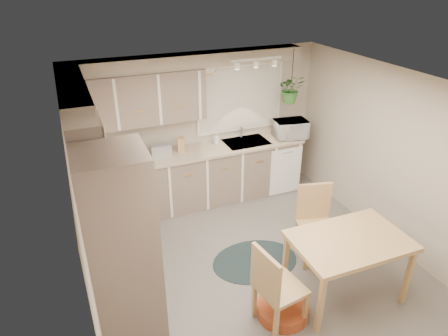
{
  "coord_description": "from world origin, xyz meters",
  "views": [
    {
      "loc": [
        -1.94,
        -3.63,
        3.52
      ],
      "look_at": [
        -0.21,
        0.55,
        1.22
      ],
      "focal_mm": 32.0,
      "sensor_mm": 36.0,
      "label": 1
    }
  ],
  "objects": [
    {
      "name": "oven_stack",
      "position": [
        -1.68,
        -0.38,
        1.05
      ],
      "size": [
        0.65,
        0.65,
        2.1
      ],
      "primitive_type": "cube",
      "color": "gray",
      "rests_on": "floor"
    },
    {
      "name": "wall_back",
      "position": [
        0.0,
        2.1,
        1.2
      ],
      "size": [
        4.0,
        0.04,
        2.4
      ],
      "primitive_type": "cube",
      "color": "#B0A491",
      "rests_on": "floor"
    },
    {
      "name": "sink",
      "position": [
        0.7,
        1.8,
        0.9
      ],
      "size": [
        0.7,
        0.48,
        0.1
      ],
      "primitive_type": "cube",
      "color": "#B3B6BB",
      "rests_on": "counter_back"
    },
    {
      "name": "hanging_plant",
      "position": [
        1.41,
        1.7,
        1.73
      ],
      "size": [
        0.53,
        0.56,
        0.35
      ],
      "primitive_type": "imported",
      "rotation": [
        0.0,
        0.0,
        -0.31
      ],
      "color": "#326A2A",
      "rests_on": "ceiling"
    },
    {
      "name": "counter_back",
      "position": [
        -0.2,
        1.79,
        0.92
      ],
      "size": [
        3.64,
        0.64,
        0.04
      ],
      "primitive_type": "cube",
      "color": "#C0A78C",
      "rests_on": "base_cab_back"
    },
    {
      "name": "braided_rug",
      "position": [
        0.04,
        0.08,
        0.01
      ],
      "size": [
        1.2,
        0.93,
        0.01
      ],
      "primitive_type": "ellipsoid",
      "rotation": [
        0.0,
        0.0,
        -0.06
      ],
      "color": "black",
      "rests_on": "floor"
    },
    {
      "name": "window_blinds",
      "position": [
        0.7,
        2.07,
        1.6
      ],
      "size": [
        1.4,
        0.02,
        1.0
      ],
      "primitive_type": "cube",
      "color": "white",
      "rests_on": "wall_back"
    },
    {
      "name": "chair_back",
      "position": [
        0.8,
        -0.16,
        0.51
      ],
      "size": [
        0.58,
        0.58,
        1.02
      ],
      "primitive_type": "cube",
      "rotation": [
        0.0,
        0.0,
        2.89
      ],
      "color": "tan",
      "rests_on": "floor"
    },
    {
      "name": "knife_block",
      "position": [
        -0.4,
        1.85,
        1.06
      ],
      "size": [
        0.12,
        0.12,
        0.23
      ],
      "primitive_type": "cube",
      "rotation": [
        0.0,
        0.0,
        -0.19
      ],
      "color": "tan",
      "rests_on": "counter_back"
    },
    {
      "name": "dining_table",
      "position": [
        0.73,
        -0.84,
        0.4
      ],
      "size": [
        1.3,
        0.88,
        0.81
      ],
      "primitive_type": "cube",
      "rotation": [
        0.0,
        0.0,
        -0.02
      ],
      "color": "tan",
      "rests_on": "floor"
    },
    {
      "name": "upper_cab_left",
      "position": [
        -1.82,
        1.0,
        1.83
      ],
      "size": [
        0.35,
        2.0,
        0.75
      ],
      "primitive_type": "cube",
      "color": "gray",
      "rests_on": "wall_left"
    },
    {
      "name": "wall_right",
      "position": [
        2.0,
        0.0,
        1.2
      ],
      "size": [
        0.04,
        4.2,
        2.4
      ],
      "primitive_type": "cube",
      "color": "#B0A491",
      "rests_on": "floor"
    },
    {
      "name": "counter_left",
      "position": [
        -1.69,
        0.88,
        0.92
      ],
      "size": [
        0.64,
        1.89,
        0.04
      ],
      "primitive_type": "cube",
      "color": "#C0A78C",
      "rests_on": "base_cab_left"
    },
    {
      "name": "base_cab_back",
      "position": [
        -0.2,
        1.8,
        0.45
      ],
      "size": [
        3.6,
        0.6,
        0.9
      ],
      "primitive_type": "cube",
      "color": "gray",
      "rests_on": "floor"
    },
    {
      "name": "pet_bed",
      "position": [
        -0.08,
        -0.85,
        0.07
      ],
      "size": [
        0.64,
        0.64,
        0.13
      ],
      "primitive_type": "cylinder",
      "rotation": [
        0.0,
        0.0,
        0.1
      ],
      "color": "#BA4625",
      "rests_on": "floor"
    },
    {
      "name": "wall_front",
      "position": [
        0.0,
        -2.1,
        1.2
      ],
      "size": [
        4.0,
        0.04,
        2.4
      ],
      "primitive_type": "cube",
      "color": "#B0A491",
      "rests_on": "floor"
    },
    {
      "name": "base_cab_left",
      "position": [
        -1.7,
        0.88,
        0.45
      ],
      "size": [
        0.6,
        1.85,
        0.9
      ],
      "primitive_type": "cube",
      "color": "gray",
      "rests_on": "floor"
    },
    {
      "name": "wall_clock",
      "position": [
        0.15,
        2.07,
        2.18
      ],
      "size": [
        0.3,
        0.03,
        0.3
      ],
      "primitive_type": "cylinder",
      "rotation": [
        1.57,
        0.0,
        0.0
      ],
      "color": "#EDB953",
      "rests_on": "wall_back"
    },
    {
      "name": "chair_left",
      "position": [
        -0.17,
        -0.92,
        0.51
      ],
      "size": [
        0.54,
        0.54,
        1.02
      ],
      "primitive_type": "cube",
      "rotation": [
        0.0,
        0.0,
        -1.42
      ],
      "color": "tan",
      "rests_on": "floor"
    },
    {
      "name": "wall_left",
      "position": [
        -2.0,
        0.0,
        1.2
      ],
      "size": [
        0.04,
        4.2,
        2.4
      ],
      "primitive_type": "cube",
      "color": "#B0A491",
      "rests_on": "floor"
    },
    {
      "name": "toaster",
      "position": [
        -0.72,
        1.82,
        1.03
      ],
      "size": [
        0.32,
        0.21,
        0.18
      ],
      "primitive_type": "cube",
      "rotation": [
        0.0,
        0.0,
        -0.12
      ],
      "color": "#B3B6BB",
      "rests_on": "counter_back"
    },
    {
      "name": "window_frame",
      "position": [
        0.7,
        2.08,
        1.6
      ],
      "size": [
        1.5,
        0.02,
        1.1
      ],
      "primitive_type": "cube",
      "color": "silver",
      "rests_on": "wall_back"
    },
    {
      "name": "soffit_back",
      "position": [
        -0.2,
        1.95,
        2.3
      ],
      "size": [
        3.6,
        0.3,
        0.2
      ],
      "primitive_type": "cube",
      "color": "#B0A491",
      "rests_on": "wall_back"
    },
    {
      "name": "floor",
      "position": [
        0.0,
        0.0,
        0.0
      ],
      "size": [
        4.2,
        4.2,
        0.0
      ],
      "primitive_type": "plane",
      "color": "#635D58",
      "rests_on": "ground"
    },
    {
      "name": "wall_oven_face",
      "position": [
        -1.35,
        -0.38,
        1.05
      ],
      "size": [
        0.02,
        0.56,
        0.58
      ],
      "primitive_type": "cube",
      "color": "white",
      "rests_on": "oven_stack"
    },
    {
      "name": "ceiling",
      "position": [
        0.0,
        0.0,
        2.4
      ],
      "size": [
        4.2,
        4.2,
        0.0
      ],
      "primitive_type": "plane",
      "color": "silver",
      "rests_on": "wall_back"
    },
    {
      "name": "range_hood",
      "position": [
        -1.7,
        0.3,
        1.4
      ],
      "size": [
        0.4,
        0.6,
        0.14
      ],
      "primitive_type": "cube",
      "color": "white",
      "rests_on": "upper_cab_left"
    },
    {
      "name": "dishwasher_front",
      "position": [
        1.3,
        1.49,
        0.42
      ],
      "size": [
        0.58,
        0.02,
        0.83
      ],
      "primitive_type": "cube",
      "color": "white",
      "rests_on": "base_cab_back"
    },
    {
      "name": "soffit_left",
      "position": [
        -1.85,
        1.0,
        2.3
      ],
      "size": [
        0.3,
        2.0,
        0.2
      ],
      "primitive_type": "cube",
      "color": "#B0A491",
      "rests_on": "wall_left"
    },
    {
      "name": "cooktop",
      "position": [
        -1.68,
        0.3,
        0.94
      ],
      "size": [
        0.52,
        0.58,
        0.02
      ],
      "primitive_type": "cube",
      "color": "white",
      "rests_on": "counter_left"
    },
    {
      "name": "microwave",
      "position": [
        1.46,
        1.7,
        1.12
      ],
      "size": [
        0.58,
        0.37,
        0.37
      ],
      "primitive_type": "imported",
      "rotation": [
        0.0,
        0.0,
        -0.14
      ],
      "color": "white",
      "rests_on": "counter_back"
    },
    {
      "name": "upper_cab_back",
      "position": [
        -1.0,
        1.93,
        1.83
      ],
      "size": [
        2.0,
        0.35,
        0.75
      ],
      "primitive_type": "cube",
      "color": "gray",
      "rests_on": "wall_back"
    },
    {
      "name": "coffee_maker",
      "position": [
        -1.11,
        1.8,
        1.08
      ],
      "size": [
        0.17,
        0.2,
        0.28
      ],
      "primitive_type": "cube",
      "rotation": [
        0.0,
        0.0,
        -0.05
      ],
      "color": "black",
      "rests_on": "counter_back"
    },
    {
      "name": "track_light_bar",
      "position": [
        0.7,
        1.55,
        2.33
      ],
      "size": [
        0.8,
        0.04,
        0.04
      ],
      "primitive_type": "cube",
      "color": "white",
      "rests_on": "ceiling"
    },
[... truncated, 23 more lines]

